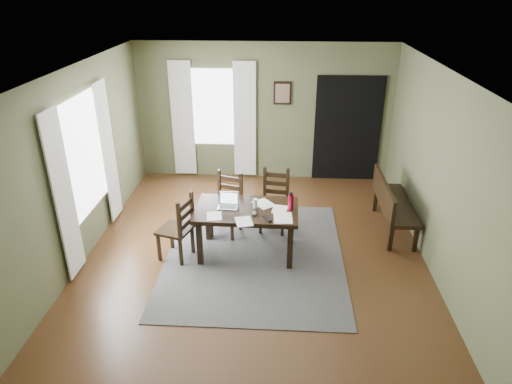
# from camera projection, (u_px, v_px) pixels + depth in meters

# --- Properties ---
(ground) EXTENTS (5.00, 6.00, 0.01)m
(ground) POSITION_uv_depth(u_px,v_px,m) (255.00, 255.00, 6.84)
(ground) COLOR #492C16
(room_shell) EXTENTS (5.02, 6.02, 2.71)m
(room_shell) POSITION_uv_depth(u_px,v_px,m) (255.00, 140.00, 6.06)
(room_shell) COLOR #555A3B
(room_shell) RESTS_ON ground
(rug) EXTENTS (2.60, 3.20, 0.01)m
(rug) POSITION_uv_depth(u_px,v_px,m) (255.00, 254.00, 6.83)
(rug) COLOR #434343
(rug) RESTS_ON ground
(dining_table) EXTENTS (1.50, 0.92, 0.74)m
(dining_table) POSITION_uv_depth(u_px,v_px,m) (247.00, 214.00, 6.60)
(dining_table) COLOR black
(dining_table) RESTS_ON rug
(chair_end) EXTENTS (0.55, 0.55, 1.01)m
(chair_end) POSITION_uv_depth(u_px,v_px,m) (178.00, 228.00, 6.56)
(chair_end) COLOR black
(chair_end) RESTS_ON rug
(chair_back_left) EXTENTS (0.54, 0.54, 1.00)m
(chair_back_left) POSITION_uv_depth(u_px,v_px,m) (227.00, 205.00, 7.24)
(chair_back_left) COLOR black
(chair_back_left) RESTS_ON rug
(chair_back_right) EXTENTS (0.50, 0.50, 1.00)m
(chair_back_right) POSITION_uv_depth(u_px,v_px,m) (274.00, 201.00, 7.36)
(chair_back_right) COLOR black
(chair_back_right) RESTS_ON rug
(bench) EXTENTS (0.49, 1.52, 0.86)m
(bench) POSITION_uv_depth(u_px,v_px,m) (391.00, 201.00, 7.31)
(bench) COLOR black
(bench) RESTS_ON ground
(laptop) EXTENTS (0.30, 0.24, 0.20)m
(laptop) POSITION_uv_depth(u_px,v_px,m) (228.00, 203.00, 6.61)
(laptop) COLOR #B7B7BC
(laptop) RESTS_ON dining_table
(computer_mouse) EXTENTS (0.06, 0.10, 0.03)m
(computer_mouse) POSITION_uv_depth(u_px,v_px,m) (254.00, 214.00, 6.38)
(computer_mouse) COLOR #3F3F42
(computer_mouse) RESTS_ON dining_table
(tv_remote) EXTENTS (0.13, 0.19, 0.02)m
(tv_remote) POSITION_uv_depth(u_px,v_px,m) (267.00, 218.00, 6.27)
(tv_remote) COLOR black
(tv_remote) RESTS_ON dining_table
(drinking_glass) EXTENTS (0.07, 0.07, 0.14)m
(drinking_glass) POSITION_uv_depth(u_px,v_px,m) (255.00, 204.00, 6.55)
(drinking_glass) COLOR silver
(drinking_glass) RESTS_ON dining_table
(water_bottle) EXTENTS (0.08, 0.08, 0.27)m
(water_bottle) POSITION_uv_depth(u_px,v_px,m) (291.00, 202.00, 6.48)
(water_bottle) COLOR #A20C2C
(water_bottle) RESTS_ON dining_table
(paper_a) EXTENTS (0.25, 0.30, 0.00)m
(paper_a) POSITION_uv_depth(u_px,v_px,m) (214.00, 216.00, 6.36)
(paper_a) COLOR white
(paper_a) RESTS_ON dining_table
(paper_b) EXTENTS (0.27, 0.35, 0.00)m
(paper_b) POSITION_uv_depth(u_px,v_px,m) (283.00, 218.00, 6.30)
(paper_b) COLOR white
(paper_b) RESTS_ON dining_table
(paper_c) EXTENTS (0.38, 0.39, 0.00)m
(paper_c) POSITION_uv_depth(u_px,v_px,m) (264.00, 204.00, 6.70)
(paper_c) COLOR white
(paper_c) RESTS_ON dining_table
(paper_d) EXTENTS (0.24, 0.30, 0.00)m
(paper_d) POSITION_uv_depth(u_px,v_px,m) (280.00, 209.00, 6.54)
(paper_d) COLOR white
(paper_d) RESTS_ON dining_table
(paper_e) EXTENTS (0.29, 0.33, 0.00)m
(paper_e) POSITION_uv_depth(u_px,v_px,m) (244.00, 221.00, 6.21)
(paper_e) COLOR white
(paper_e) RESTS_ON dining_table
(window_left) EXTENTS (0.01, 1.30, 1.70)m
(window_left) POSITION_uv_depth(u_px,v_px,m) (84.00, 156.00, 6.53)
(window_left) COLOR white
(window_left) RESTS_ON ground
(window_back) EXTENTS (1.00, 0.01, 1.50)m
(window_back) POSITION_uv_depth(u_px,v_px,m) (213.00, 107.00, 8.95)
(window_back) COLOR white
(window_back) RESTS_ON ground
(curtain_left_near) EXTENTS (0.03, 0.48, 2.30)m
(curtain_left_near) POSITION_uv_depth(u_px,v_px,m) (64.00, 197.00, 5.89)
(curtain_left_near) COLOR silver
(curtain_left_near) RESTS_ON ground
(curtain_left_far) EXTENTS (0.03, 0.48, 2.30)m
(curtain_left_far) POSITION_uv_depth(u_px,v_px,m) (108.00, 152.00, 7.37)
(curtain_left_far) COLOR silver
(curtain_left_far) RESTS_ON ground
(curtain_back_left) EXTENTS (0.44, 0.03, 2.30)m
(curtain_back_left) POSITION_uv_depth(u_px,v_px,m) (183.00, 120.00, 9.06)
(curtain_back_left) COLOR silver
(curtain_back_left) RESTS_ON ground
(curtain_back_right) EXTENTS (0.44, 0.03, 2.30)m
(curtain_back_right) POSITION_uv_depth(u_px,v_px,m) (245.00, 121.00, 8.99)
(curtain_back_right) COLOR silver
(curtain_back_right) RESTS_ON ground
(framed_picture) EXTENTS (0.34, 0.03, 0.44)m
(framed_picture) POSITION_uv_depth(u_px,v_px,m) (282.00, 93.00, 8.74)
(framed_picture) COLOR black
(framed_picture) RESTS_ON ground
(doorway_back) EXTENTS (1.30, 0.03, 2.10)m
(doorway_back) POSITION_uv_depth(u_px,v_px,m) (348.00, 129.00, 8.98)
(doorway_back) COLOR black
(doorway_back) RESTS_ON ground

